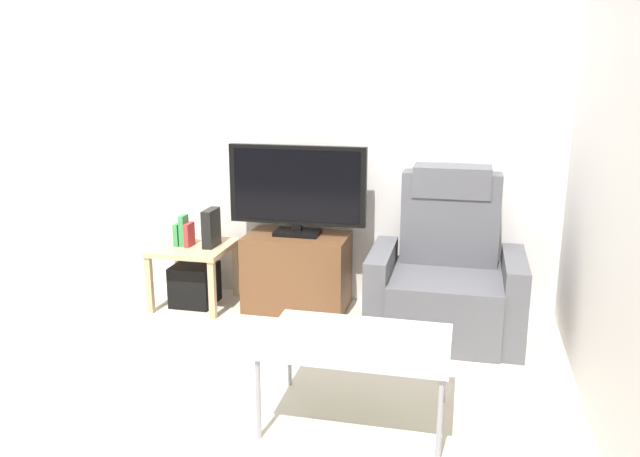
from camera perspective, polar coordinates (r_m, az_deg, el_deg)
name	(u,v)px	position (r m, az deg, el deg)	size (l,w,h in m)	color
ground_plane	(256,357)	(4.02, -5.67, -11.25)	(6.40, 6.40, 0.00)	beige
wall_back	(301,125)	(4.72, -1.66, 9.13)	(6.40, 0.06, 2.60)	silver
wall_side	(611,154)	(3.52, 24.35, 6.04)	(0.06, 4.48, 2.60)	silver
tv_stand	(297,272)	(4.66, -2.04, -3.85)	(0.73, 0.44, 0.55)	brown
television	(297,188)	(4.52, -2.05, 3.59)	(0.98, 0.20, 0.64)	black
recliner_armchair	(446,278)	(4.30, 11.13, -4.33)	(0.98, 0.78, 1.08)	#515156
side_table	(193,254)	(4.79, -11.17, -2.27)	(0.54, 0.54, 0.45)	tan
subwoofer_box	(195,284)	(4.86, -11.03, -4.87)	(0.30, 0.30, 0.30)	black
book_leftmost	(178,234)	(4.78, -12.45, -0.50)	(0.03, 0.11, 0.16)	#388C4C
book_middle	(184,230)	(4.75, -11.98, -0.16)	(0.04, 0.10, 0.23)	#388C4C
book_rightmost	(189,235)	(4.74, -11.52, -0.53)	(0.03, 0.13, 0.17)	red
game_console	(211,228)	(4.69, -9.62, 0.06)	(0.07, 0.20, 0.27)	black
coffee_table	(357,344)	(3.19, 3.28, -10.21)	(0.90, 0.60, 0.43)	#B2C6C1
cell_phone	(383,347)	(3.10, 5.60, -10.42)	(0.07, 0.15, 0.01)	#B7B7BC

